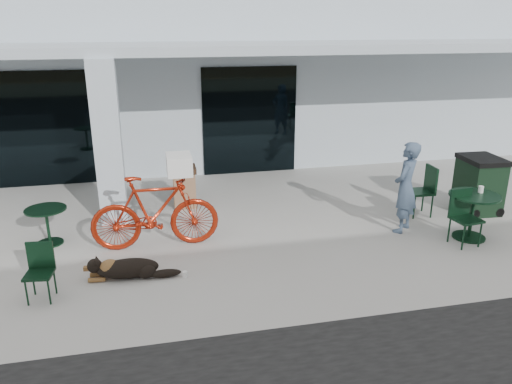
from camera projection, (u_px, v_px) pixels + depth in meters
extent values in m
plane|color=#AAA7A0|center=(205.00, 264.00, 8.11)|extent=(80.00, 80.00, 0.00)
cube|color=#B1BEC9|center=(168.00, 73.00, 15.23)|extent=(22.00, 7.00, 4.50)
cube|color=black|center=(40.00, 130.00, 11.62)|extent=(2.80, 0.06, 2.70)
cube|color=black|center=(250.00, 121.00, 12.64)|extent=(2.40, 0.06, 2.70)
cube|color=#B1BEC9|center=(108.00, 143.00, 9.42)|extent=(0.50, 0.50, 3.12)
cube|color=#B1BEC9|center=(178.00, 48.00, 10.39)|extent=(22.00, 2.80, 0.18)
imported|color=#9B200C|center=(155.00, 212.00, 8.54)|extent=(2.18, 0.62, 1.31)
cube|color=white|center=(179.00, 164.00, 8.36)|extent=(0.41, 0.56, 0.33)
cylinder|color=white|center=(185.00, 274.00, 7.70)|extent=(0.09, 0.09, 0.09)
imported|color=#3C4E66|center=(406.00, 187.00, 9.15)|extent=(0.73, 0.73, 1.71)
cylinder|color=white|center=(481.00, 189.00, 8.93)|extent=(0.10, 0.10, 0.12)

